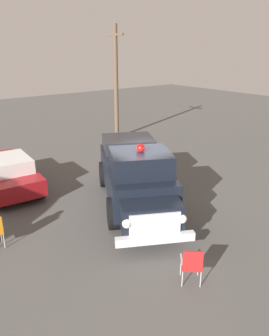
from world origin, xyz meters
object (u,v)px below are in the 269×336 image
(classic_hot_rod, at_px, (7,172))
(lawn_chair_by_car, at_px, (192,264))
(utility_pole, at_px, (116,81))
(vintage_fire_truck, at_px, (136,174))

(classic_hot_rod, relative_size, lawn_chair_by_car, 4.39)
(lawn_chair_by_car, distance_m, utility_pole, 14.55)
(classic_hot_rod, distance_m, utility_pole, 9.61)
(vintage_fire_truck, bearing_deg, classic_hot_rod, -52.71)
(vintage_fire_truck, distance_m, utility_pole, 10.03)
(vintage_fire_truck, xyz_separation_m, lawn_chair_by_car, (1.59, 4.27, -0.61))
(lawn_chair_by_car, xyz_separation_m, utility_pole, (-6.57, -12.65, 2.93))
(classic_hot_rod, xyz_separation_m, lawn_chair_by_car, (-1.65, 8.52, -0.16))
(vintage_fire_truck, height_order, utility_pole, utility_pole)
(classic_hot_rod, distance_m, lawn_chair_by_car, 8.68)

